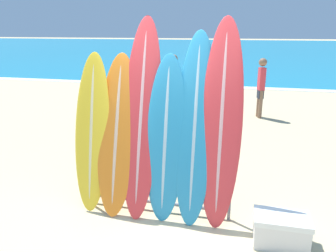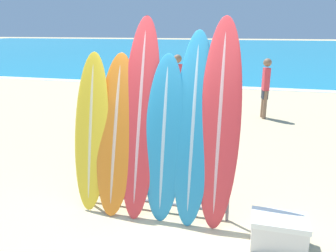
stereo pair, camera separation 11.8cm
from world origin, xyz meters
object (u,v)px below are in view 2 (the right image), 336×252
surfboard_slot_1 (116,134)px  surfboard_slot_3 (164,139)px  surfboard_slot_5 (220,124)px  person_mid_beach (265,86)px  surfboard_slot_4 (193,129)px  person_near_water (177,83)px  surfboard_slot_0 (91,132)px  surfboard_rack (153,176)px  surfboard_slot_2 (140,118)px  cooler_box (279,232)px

surfboard_slot_1 → surfboard_slot_3: (0.65, -0.01, 0.00)m
surfboard_slot_5 → person_mid_beach: size_ratio=1.56×
person_mid_beach → surfboard_slot_4: bearing=-25.7°
person_near_water → surfboard_slot_0: bearing=-124.9°
person_near_water → person_mid_beach: size_ratio=1.05×
surfboard_rack → surfboard_slot_1: surfboard_slot_1 is taller
surfboard_slot_5 → person_mid_beach: 5.32m
surfboard_rack → surfboard_slot_2: (-0.17, 0.07, 0.76)m
person_mid_beach → surfboard_rack: bearing=-30.9°
person_near_water → surfboard_rack: bearing=-115.5°
surfboard_slot_2 → surfboard_slot_3: surfboard_slot_2 is taller
surfboard_slot_3 → person_mid_beach: 5.49m
surfboard_slot_5 → person_mid_beach: bearing=82.7°
surfboard_rack → surfboard_slot_2: size_ratio=0.80×
surfboard_slot_0 → surfboard_rack: bearing=0.5°
surfboard_slot_3 → surfboard_slot_5: 0.71m
surfboard_slot_3 → surfboard_slot_1: bearing=179.2°
surfboard_slot_4 → person_mid_beach: 5.38m
person_mid_beach → cooler_box: 5.71m
surfboard_slot_1 → surfboard_slot_5: surfboard_slot_5 is taller
surfboard_rack → surfboard_slot_1: 0.72m
surfboard_slot_1 → surfboard_slot_2: bearing=12.3°
surfboard_slot_5 → surfboard_slot_4: bearing=-178.4°
surfboard_rack → surfboard_slot_3: (0.16, -0.01, 0.54)m
surfboard_rack → cooler_box: surfboard_rack is taller
surfboard_rack → person_near_water: 5.10m
surfboard_slot_0 → person_mid_beach: bearing=66.2°
surfboard_slot_0 → cooler_box: (2.41, -0.36, -0.86)m
surfboard_slot_5 → cooler_box: 1.37m
surfboard_slot_0 → surfboard_slot_3: bearing=-0.2°
surfboard_slot_3 → surfboard_slot_4: bearing=6.3°
surfboard_slot_4 → person_near_water: (-1.35, 4.98, -0.26)m
surfboard_slot_1 → surfboard_slot_5: bearing=1.7°
surfboard_slot_4 → cooler_box: surfboard_slot_4 is taller
surfboard_rack → surfboard_slot_4: surfboard_slot_4 is taller
surfboard_slot_0 → person_mid_beach: size_ratio=1.29×
surfboard_rack → surfboard_slot_5: 1.13m
surfboard_slot_2 → person_mid_beach: bearing=72.2°
surfboard_slot_2 → surfboard_slot_5: size_ratio=1.01×
surfboard_slot_4 → surfboard_slot_2: bearing=176.9°
surfboard_slot_0 → surfboard_slot_4: size_ratio=0.88×
surfboard_slot_2 → person_mid_beach: size_ratio=1.57×
surfboard_rack → cooler_box: bearing=-13.1°
surfboard_slot_5 → surfboard_rack: bearing=-177.4°
surfboard_slot_1 → surfboard_rack: bearing=0.2°
surfboard_slot_5 → surfboard_slot_0: bearing=-178.5°
surfboard_slot_3 → surfboard_slot_5: bearing=4.1°
surfboard_slot_3 → surfboard_slot_4: (0.36, 0.04, 0.14)m
cooler_box → surfboard_slot_4: bearing=159.5°
surfboard_slot_4 → surfboard_slot_5: surfboard_slot_5 is taller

